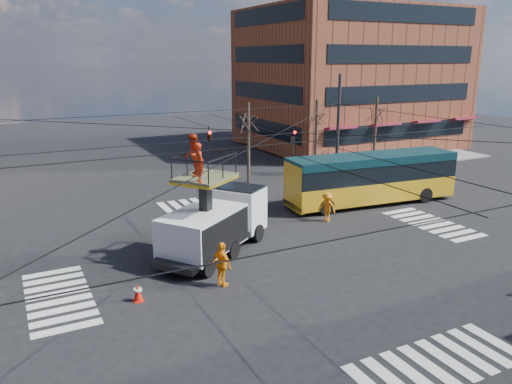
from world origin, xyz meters
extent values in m
plane|color=black|center=(0.00, 0.00, 0.00)|extent=(120.00, 120.00, 0.00)
cube|color=slate|center=(21.00, 21.00, 0.06)|extent=(18.00, 18.00, 0.12)
cube|color=brown|center=(22.00, 24.00, 7.00)|extent=(20.00, 16.00, 14.00)
cube|color=black|center=(22.00, 16.00, 2.45)|extent=(17.00, 0.12, 1.58)
cube|color=black|center=(12.00, 24.00, 2.45)|extent=(0.12, 13.60, 1.58)
cube|color=black|center=(22.00, 16.00, 5.95)|extent=(17.00, 0.12, 1.57)
cube|color=black|center=(12.00, 24.00, 5.95)|extent=(0.12, 13.60, 1.57)
cube|color=black|center=(22.00, 16.00, 9.45)|extent=(17.00, 0.12, 1.57)
cube|color=black|center=(12.00, 24.00, 9.45)|extent=(0.12, 13.60, 1.57)
cube|color=black|center=(22.00, 16.00, 12.95)|extent=(17.00, 0.12, 1.57)
cube|color=black|center=(12.00, 24.00, 12.95)|extent=(0.12, 13.60, 1.57)
cylinder|color=#2D2D30|center=(12.00, 12.00, 4.00)|extent=(0.24, 0.24, 8.00)
cylinder|color=black|center=(0.00, 12.00, 5.70)|extent=(24.00, 0.03, 0.03)
cylinder|color=black|center=(12.00, 0.00, 5.70)|extent=(0.03, 24.00, 0.03)
cylinder|color=black|center=(0.00, 0.00, 5.90)|extent=(24.02, 24.02, 0.03)
cylinder|color=black|center=(0.00, 0.00, 5.90)|extent=(24.02, 24.02, 0.03)
cylinder|color=black|center=(0.00, -1.20, 5.60)|extent=(24.00, 0.03, 0.03)
cylinder|color=black|center=(0.00, 1.20, 5.60)|extent=(24.00, 0.03, 0.03)
cylinder|color=black|center=(-1.20, 0.00, 5.50)|extent=(0.03, 24.00, 0.03)
cylinder|color=black|center=(1.20, 0.00, 5.50)|extent=(0.03, 24.00, 0.03)
imported|color=black|center=(2.50, 3.00, 5.10)|extent=(0.16, 0.20, 1.00)
imported|color=black|center=(-1.50, 5.00, 5.35)|extent=(0.26, 1.24, 0.50)
cylinder|color=#382B21|center=(5.00, 13.50, 3.00)|extent=(0.24, 0.24, 6.00)
cylinder|color=#382B21|center=(11.00, 13.50, 3.00)|extent=(0.24, 0.24, 6.00)
cylinder|color=#382B21|center=(17.00, 13.50, 3.00)|extent=(0.24, 0.24, 6.00)
cube|color=black|center=(-2.77, 1.53, 0.55)|extent=(6.95, 5.91, 0.30)
cube|color=silver|center=(-0.68, 3.07, 1.55)|extent=(2.87, 3.00, 2.20)
cube|color=black|center=(-0.68, 3.07, 2.35)|extent=(2.65, 2.80, 0.80)
cube|color=silver|center=(-3.50, 1.00, 1.45)|extent=(4.87, 4.50, 1.80)
cylinder|color=black|center=(-0.16, 2.02, 0.45)|extent=(0.93, 0.81, 0.90)
cylinder|color=black|center=(-1.52, 3.88, 0.45)|extent=(0.93, 0.81, 0.90)
cylinder|color=black|center=(-2.25, 0.48, 0.45)|extent=(0.93, 0.81, 0.90)
cylinder|color=black|center=(-3.61, 2.34, 0.45)|extent=(0.93, 0.81, 0.90)
cylinder|color=black|center=(-4.03, -0.82, 0.45)|extent=(0.93, 0.81, 0.90)
cylinder|color=black|center=(-5.39, 1.04, 0.45)|extent=(0.93, 0.81, 0.90)
cube|color=black|center=(-3.26, 1.18, 2.65)|extent=(0.63, 0.63, 2.51)
cube|color=#4D5231|center=(-3.26, 1.18, 3.91)|extent=(3.34, 3.23, 0.12)
cube|color=yellow|center=(-3.26, 1.18, 3.79)|extent=(3.34, 3.23, 0.12)
imported|color=red|center=(-3.89, 0.16, 4.83)|extent=(0.42, 0.63, 1.73)
imported|color=red|center=(-3.69, 1.46, 4.92)|extent=(1.03, 1.14, 1.91)
cube|color=#CB9013|center=(9.59, 4.88, 0.95)|extent=(11.48, 3.66, 1.30)
cube|color=black|center=(9.59, 4.88, 2.15)|extent=(11.47, 3.61, 1.10)
cube|color=#0B2A30|center=(9.59, 4.88, 2.95)|extent=(11.48, 3.66, 0.50)
cube|color=#CB9013|center=(4.07, 5.41, 1.60)|extent=(0.48, 2.48, 2.80)
cube|color=#CB9013|center=(15.11, 4.35, 1.60)|extent=(0.48, 2.48, 2.80)
cube|color=black|center=(4.02, 5.41, 0.45)|extent=(0.40, 2.60, 0.30)
cube|color=gold|center=(4.17, 5.40, 2.85)|extent=(0.25, 1.60, 0.35)
cylinder|color=black|center=(5.55, 4.08, 0.50)|extent=(1.02, 0.39, 1.00)
cylinder|color=black|center=(5.77, 6.43, 0.50)|extent=(1.02, 0.39, 1.00)
cylinder|color=black|center=(12.85, 3.38, 0.50)|extent=(1.02, 0.39, 1.00)
cylinder|color=black|center=(13.07, 5.73, 0.50)|extent=(1.02, 0.39, 1.00)
cone|color=red|center=(-7.27, -1.71, 0.37)|extent=(0.36, 0.36, 0.75)
imported|color=#FF9C10|center=(-3.81, -1.97, 0.95)|extent=(0.74, 1.20, 1.91)
imported|color=orange|center=(4.90, 3.08, 0.86)|extent=(1.07, 1.27, 1.71)
camera|label=1|loc=(-11.18, -19.50, 9.16)|focal=35.00mm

